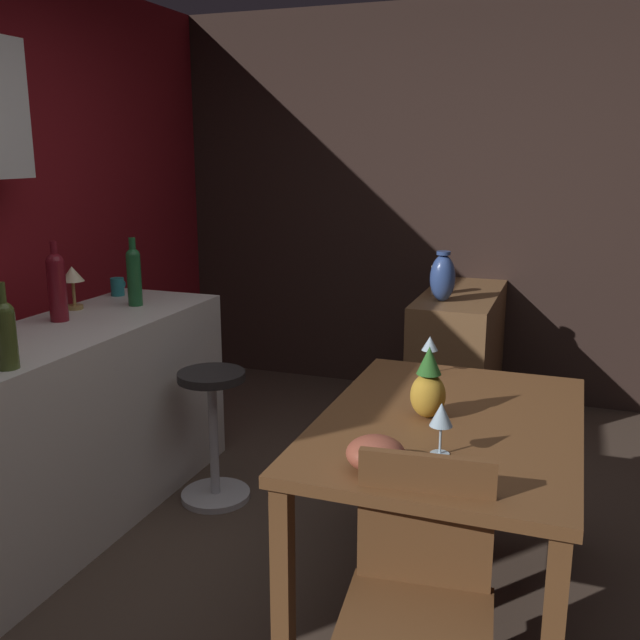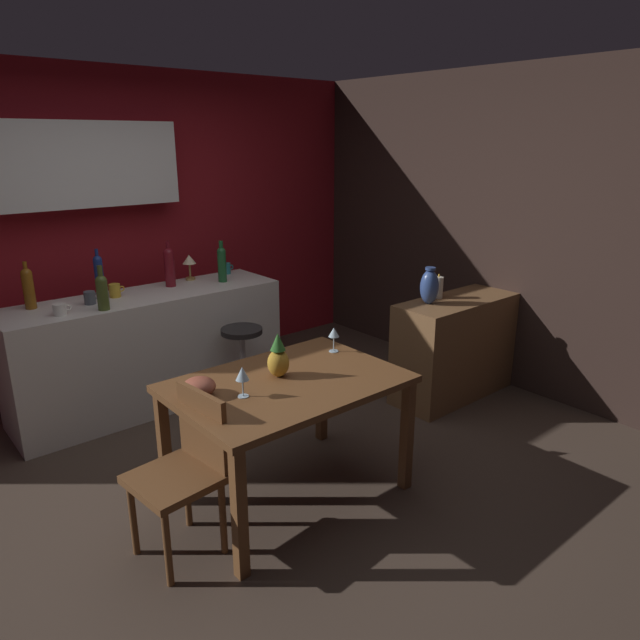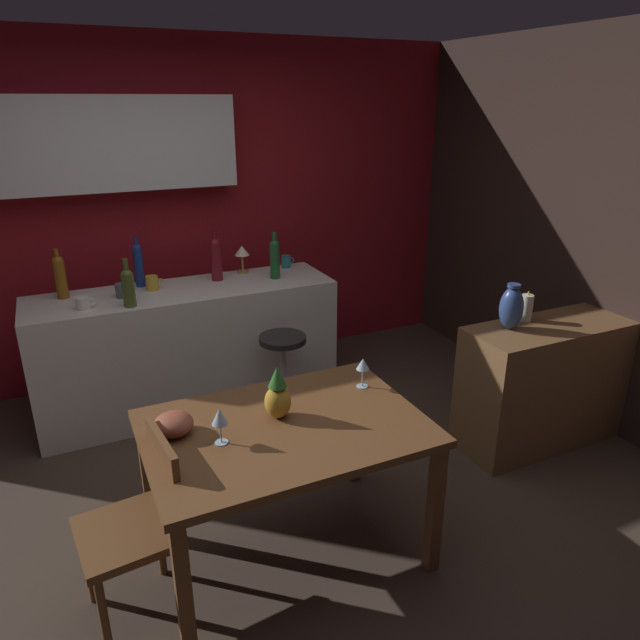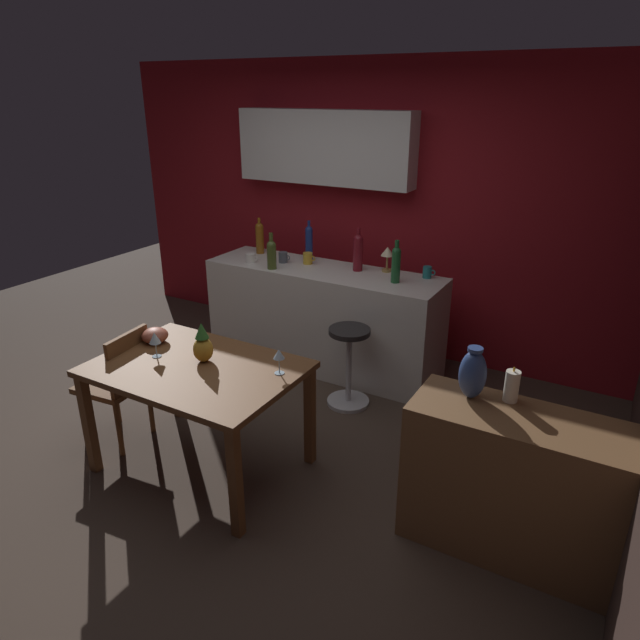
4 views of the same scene
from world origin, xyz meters
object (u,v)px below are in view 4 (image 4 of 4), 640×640
(chair_near_window, at_px, (119,381))
(vase_ceramic_blue, at_px, (473,374))
(wine_bottle_cobalt, at_px, (309,241))
(cup_mustard, at_px, (308,258))
(wine_bottle_amber, at_px, (260,237))
(pillar_candle_tall, at_px, (512,386))
(bar_stool, at_px, (349,364))
(cup_teal, at_px, (427,272))
(wine_glass_right, at_px, (155,338))
(cup_white, at_px, (251,258))
(counter_lamp, at_px, (387,254))
(fruit_bowl, at_px, (155,335))
(wine_bottle_green, at_px, (396,263))
(wine_bottle_olive, at_px, (272,253))
(sideboard_cabinet, at_px, (512,484))
(pineapple_centerpiece, at_px, (203,345))
(cup_slate, at_px, (283,257))
(wine_bottle_ruby, at_px, (358,251))
(dining_table, at_px, (197,378))
(wine_glass_left, at_px, (279,355))

(chair_near_window, bearing_deg, vase_ceramic_blue, 9.26)
(wine_bottle_cobalt, bearing_deg, cup_mustard, -63.52)
(wine_bottle_amber, relative_size, pillar_candle_tall, 1.70)
(bar_stool, distance_m, cup_mustard, 1.12)
(wine_bottle_cobalt, distance_m, cup_teal, 1.12)
(wine_glass_right, bearing_deg, cup_white, 104.77)
(cup_white, distance_m, counter_lamp, 1.22)
(wine_bottle_amber, xyz_separation_m, cup_teal, (1.63, 0.06, -0.11))
(fruit_bowl, height_order, cup_teal, cup_teal)
(chair_near_window, bearing_deg, cup_teal, 53.35)
(wine_bottle_green, xyz_separation_m, wine_bottle_amber, (-1.44, 0.18, -0.00))
(wine_bottle_olive, bearing_deg, wine_bottle_green, 9.86)
(wine_glass_right, height_order, cup_white, cup_white)
(sideboard_cabinet, relative_size, pineapple_centerpiece, 4.24)
(cup_slate, bearing_deg, wine_bottle_ruby, 9.40)
(chair_near_window, distance_m, wine_bottle_cobalt, 2.08)
(fruit_bowl, relative_size, wine_bottle_olive, 0.56)
(bar_stool, distance_m, pineapple_centerpiece, 1.31)
(wine_bottle_cobalt, bearing_deg, vase_ceramic_blue, -39.18)
(dining_table, distance_m, pillar_candle_tall, 1.87)
(chair_near_window, distance_m, cup_teal, 2.50)
(pineapple_centerpiece, relative_size, cup_teal, 2.44)
(fruit_bowl, xyz_separation_m, cup_white, (-0.25, 1.44, 0.15))
(wine_bottle_amber, bearing_deg, wine_bottle_cobalt, 5.08)
(sideboard_cabinet, xyz_separation_m, wine_bottle_green, (-1.29, 1.43, 0.65))
(pineapple_centerpiece, distance_m, counter_lamp, 1.91)
(cup_white, bearing_deg, dining_table, -65.23)
(dining_table, height_order, wine_glass_left, wine_glass_left)
(fruit_bowl, xyz_separation_m, pillar_candle_tall, (2.28, 0.26, 0.12))
(cup_mustard, bearing_deg, wine_bottle_olive, -124.07)
(sideboard_cabinet, xyz_separation_m, counter_lamp, (-1.47, 1.66, 0.64))
(wine_glass_right, distance_m, vase_ceramic_blue, 1.96)
(pineapple_centerpiece, relative_size, vase_ceramic_blue, 0.90)
(fruit_bowl, relative_size, cup_teal, 1.67)
(dining_table, bearing_deg, cup_mustard, 98.38)
(fruit_bowl, distance_m, cup_teal, 2.20)
(wine_glass_right, bearing_deg, wine_bottle_green, 61.94)
(fruit_bowl, bearing_deg, cup_slate, 89.96)
(dining_table, distance_m, sideboard_cabinet, 1.94)
(wine_bottle_olive, bearing_deg, wine_glass_right, -84.47)
(wine_bottle_olive, relative_size, cup_white, 2.58)
(bar_stool, height_order, pillar_candle_tall, pillar_candle_tall)
(cup_white, bearing_deg, cup_mustard, 24.77)
(wine_bottle_green, bearing_deg, cup_slate, 178.79)
(pineapple_centerpiece, height_order, wine_bottle_ruby, wine_bottle_ruby)
(wine_bottle_cobalt, xyz_separation_m, counter_lamp, (0.76, 0.01, -0.01))
(cup_slate, bearing_deg, dining_table, -74.53)
(cup_slate, bearing_deg, counter_lamp, 12.96)
(chair_near_window, distance_m, cup_mustard, 1.94)
(sideboard_cabinet, relative_size, cup_white, 9.06)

